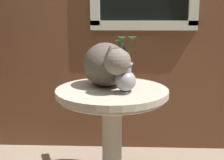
# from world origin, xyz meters

# --- Properties ---
(wicker_side_table) EXTENTS (0.64, 0.64, 0.64)m
(wicker_side_table) POSITION_xyz_m (0.21, 0.26, 0.44)
(wicker_side_table) COLOR #B2A893
(wicker_side_table) RESTS_ON ground_plane
(cat) EXTENTS (0.35, 0.57, 0.26)m
(cat) POSITION_xyz_m (0.18, 0.31, 0.78)
(cat) COLOR brown
(cat) RESTS_ON wicker_side_table
(pewter_vase_with_ivy) EXTENTS (0.11, 0.11, 0.30)m
(pewter_vase_with_ivy) POSITION_xyz_m (0.29, 0.16, 0.74)
(pewter_vase_with_ivy) COLOR #99999E
(pewter_vase_with_ivy) RESTS_ON wicker_side_table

